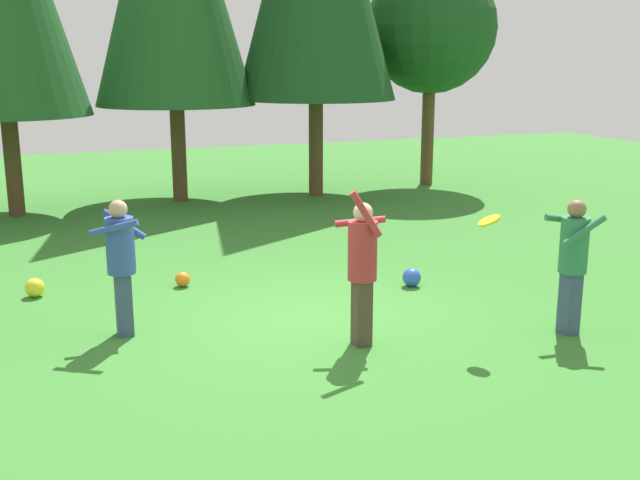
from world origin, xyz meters
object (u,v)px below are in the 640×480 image
Objects in this scene: frisbee at (489,220)px; ball_orange at (183,279)px; person_thrower at (362,261)px; tree_far_right at (431,28)px; ball_blue at (412,277)px; ball_yellow at (35,288)px; person_bystander at (121,256)px; person_catcher at (573,255)px.

ball_orange is at bearing 129.90° from frisbee.
tree_far_right is at bearing 72.76° from person_thrower.
ball_blue is at bearing 84.00° from frisbee.
frisbee is 0.06× the size of tree_far_right.
ball_blue is 1.25× the size of ball_orange.
ball_orange is at bearing 130.94° from person_thrower.
frisbee is at bearing -96.00° from ball_blue.
person_thrower is at bearing -64.28° from ball_orange.
person_bystander is at bearing -63.91° from ball_yellow.
tree_far_right is (3.96, 10.76, 3.07)m from person_catcher.
tree_far_right is (9.05, 8.85, 3.06)m from person_bystander.
person_thrower is at bearing -131.34° from ball_blue.
tree_far_right reaches higher than ball_blue.
person_bystander is at bearing -135.63° from tree_far_right.
frisbee is 2.66m from ball_blue.
tree_far_right is (6.49, 10.20, 3.04)m from person_thrower.
ball_orange is at bearing -138.46° from tree_far_right.
person_thrower is 3.58m from ball_orange.
person_thrower reaches higher than ball_orange.
person_bystander is 2.42m from ball_yellow.
ball_blue is (0.24, 2.29, -1.33)m from frisbee.
person_thrower is 12.46m from tree_far_right.
ball_yellow is at bearing -145.82° from tree_far_right.
person_catcher is 6.05× the size of ball_blue.
person_catcher is at bearing -8.94° from frisbee.
ball_orange is (-3.17, 1.22, -0.03)m from ball_blue.
person_thrower is at bearing -3.59° from person_catcher.
frisbee is 12.02m from tree_far_right.
person_catcher is at bearing 2.95° from person_bystander.
ball_blue is at bearing -61.80° from person_catcher.
frisbee is 1.21× the size of ball_yellow.
ball_blue is (1.67, 1.90, -0.88)m from person_thrower.
ball_orange is at bearing 82.66° from person_bystander.
tree_far_right is (4.82, 8.30, 3.92)m from ball_blue.
ball_yellow is at bearing 151.70° from person_thrower.
person_bystander is 4.38m from frisbee.
person_thrower is 4.98m from ball_yellow.
person_thrower is 2.59m from person_catcher.
ball_yellow is at bearing 139.58° from person_bystander.
person_bystander is at bearing -120.82° from ball_orange.
frisbee is at bearing -50.10° from ball_orange.
person_bystander is 2.25m from ball_orange.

